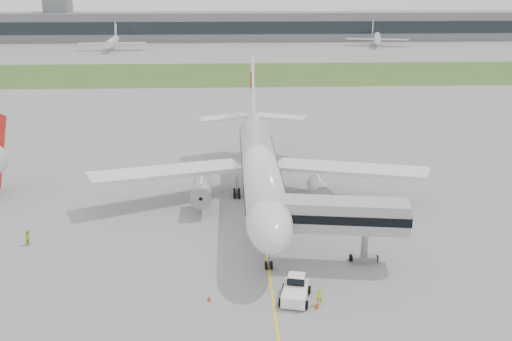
{
  "coord_description": "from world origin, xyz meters",
  "views": [
    {
      "loc": [
        -4.0,
        -70.85,
        30.37
      ],
      "look_at": [
        -0.61,
        2.0,
        5.71
      ],
      "focal_mm": 40.0,
      "sensor_mm": 36.0,
      "label": 1
    }
  ],
  "objects_px": {
    "airliner": "(259,164)",
    "jet_bridge": "(327,216)",
    "ground_crew_near": "(319,296)",
    "pushback_tug": "(295,289)"
  },
  "relations": [
    {
      "from": "jet_bridge",
      "to": "ground_crew_near",
      "type": "distance_m",
      "value": 10.02
    },
    {
      "from": "jet_bridge",
      "to": "airliner",
      "type": "bearing_deg",
      "value": 116.95
    },
    {
      "from": "airliner",
      "to": "jet_bridge",
      "type": "xyz_separation_m",
      "value": [
        6.43,
        -18.7,
        0.03
      ]
    },
    {
      "from": "airliner",
      "to": "jet_bridge",
      "type": "height_order",
      "value": "airliner"
    },
    {
      "from": "airliner",
      "to": "pushback_tug",
      "type": "height_order",
      "value": "airliner"
    },
    {
      "from": "airliner",
      "to": "ground_crew_near",
      "type": "relative_size",
      "value": 30.61
    },
    {
      "from": "pushback_tug",
      "to": "ground_crew_near",
      "type": "xyz_separation_m",
      "value": [
        2.22,
        -1.2,
        -0.11
      ]
    },
    {
      "from": "jet_bridge",
      "to": "ground_crew_near",
      "type": "xyz_separation_m",
      "value": [
        -1.97,
        -8.56,
        -4.81
      ]
    },
    {
      "from": "ground_crew_near",
      "to": "jet_bridge",
      "type": "bearing_deg",
      "value": -111.04
    },
    {
      "from": "jet_bridge",
      "to": "ground_crew_near",
      "type": "height_order",
      "value": "jet_bridge"
    }
  ]
}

